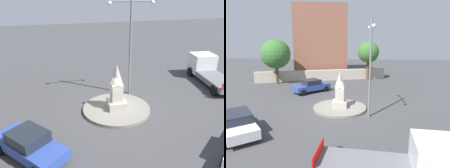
# 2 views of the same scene
# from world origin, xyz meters

# --- Properties ---
(ground_plane) EXTENTS (80.00, 80.00, 0.00)m
(ground_plane) POSITION_xyz_m (0.00, 0.00, 0.00)
(ground_plane) COLOR #424244
(traffic_island) EXTENTS (4.66, 4.66, 0.19)m
(traffic_island) POSITION_xyz_m (0.00, 0.00, 0.10)
(traffic_island) COLOR gray
(traffic_island) RESTS_ON ground
(monument) EXTENTS (1.22, 1.22, 3.16)m
(monument) POSITION_xyz_m (0.00, 0.00, 1.56)
(monument) COLOR #B2AA99
(monument) RESTS_ON traffic_island
(streetlamp) EXTENTS (3.42, 0.28, 7.59)m
(streetlamp) POSITION_xyz_m (-1.68, -2.40, 4.58)
(streetlamp) COLOR slate
(streetlamp) RESTS_ON ground
(car_blue_far_side) EXTENTS (3.97, 4.25, 1.46)m
(car_blue_far_side) POSITION_xyz_m (5.48, 3.54, 0.74)
(car_blue_far_side) COLOR #2D479E
(car_blue_far_side) RESTS_ON ground
(car_white_waiting) EXTENTS (4.63, 4.19, 1.48)m
(car_white_waiting) POSITION_xyz_m (-5.30, 6.38, 0.77)
(car_white_waiting) COLOR silver
(car_white_waiting) RESTS_ON ground
(truck_white_parked_right) EXTENTS (2.85, 6.17, 2.14)m
(truck_white_parked_right) POSITION_xyz_m (-9.43, -3.36, 1.00)
(truck_white_parked_right) COLOR silver
(truck_white_parked_right) RESTS_ON ground
(stone_boundary_wall) EXTENTS (5.39, 18.16, 1.47)m
(stone_boundary_wall) POSITION_xyz_m (12.11, 3.17, 0.73)
(stone_boundary_wall) COLOR #B2AA99
(stone_boundary_wall) RESTS_ON ground
(corner_building) EXTENTS (9.44, 9.68, 10.91)m
(corner_building) POSITION_xyz_m (17.27, 4.53, 5.46)
(corner_building) COLOR #935B47
(corner_building) RESTS_ON ground
(tree_near_wall) EXTENTS (3.83, 3.83, 5.87)m
(tree_near_wall) POSITION_xyz_m (9.57, 8.92, 3.93)
(tree_near_wall) COLOR brown
(tree_near_wall) RESTS_ON ground
(tree_mid_cluster) EXTENTS (3.00, 3.00, 5.51)m
(tree_mid_cluster) POSITION_xyz_m (12.78, -3.33, 3.96)
(tree_mid_cluster) COLOR brown
(tree_mid_cluster) RESTS_ON ground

